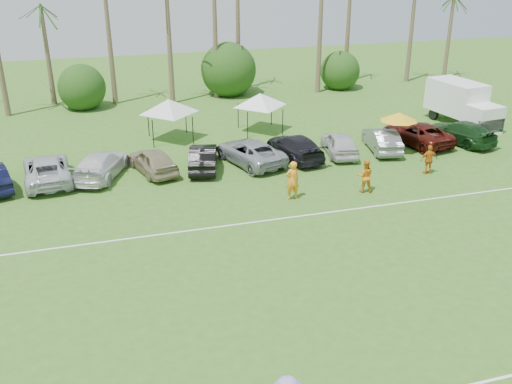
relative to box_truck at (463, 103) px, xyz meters
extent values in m
cube|color=white|center=(-19.69, -10.88, -1.58)|extent=(80.00, 0.10, 0.01)
cone|color=brown|center=(-27.69, 13.12, 3.92)|extent=(0.44, 0.44, 11.00)
cone|color=brown|center=(-23.69, 13.12, 2.42)|extent=(0.44, 0.44, 8.00)
cone|color=brown|center=(-19.69, 13.12, 2.92)|extent=(0.44, 0.44, 9.00)
cone|color=brown|center=(-15.69, 13.12, 3.42)|extent=(0.44, 0.44, 10.00)
cone|color=brown|center=(-11.69, 13.12, 3.92)|extent=(0.44, 0.44, 11.00)
cone|color=brown|center=(-6.69, 13.12, 2.42)|extent=(0.44, 0.44, 8.00)
cone|color=brown|center=(-1.69, 13.12, 2.92)|extent=(0.44, 0.44, 9.00)
cone|color=brown|center=(3.31, 13.12, 3.42)|extent=(0.44, 0.44, 10.00)
cone|color=brown|center=(7.31, 13.12, 3.92)|extent=(0.44, 0.44, 11.00)
cylinder|color=brown|center=(-25.69, 14.12, -0.88)|extent=(0.30, 0.30, 1.40)
sphere|color=#193E11|center=(-25.69, 14.12, 0.22)|extent=(4.00, 4.00, 4.00)
cylinder|color=brown|center=(-13.69, 14.12, -0.88)|extent=(0.30, 0.30, 1.40)
sphere|color=#193E11|center=(-13.69, 14.12, 0.22)|extent=(4.00, 4.00, 4.00)
cylinder|color=brown|center=(-3.69, 14.12, -0.88)|extent=(0.30, 0.30, 1.40)
sphere|color=#193E11|center=(-3.69, 14.12, 0.22)|extent=(4.00, 4.00, 4.00)
imported|color=orange|center=(-15.92, -8.86, -0.58)|extent=(0.77, 0.54, 2.01)
imported|color=orange|center=(-12.03, -9.07, -0.71)|extent=(1.02, 0.90, 1.75)
imported|color=#CA6816|center=(-7.46, -7.75, -0.75)|extent=(1.01, 0.49, 1.67)
cube|color=white|center=(-0.10, 0.71, 0.26)|extent=(2.77, 4.39, 2.24)
cube|color=white|center=(0.28, -2.13, -0.64)|extent=(2.26, 1.87, 1.89)
cube|color=black|center=(0.37, -2.80, -0.91)|extent=(2.08, 0.54, 0.90)
cube|color=#E5590C|center=(1.03, 0.86, -0.15)|extent=(0.21, 1.43, 0.81)
cylinder|color=black|center=(-0.63, -2.07, -1.18)|extent=(0.37, 0.84, 0.81)
cylinder|color=black|center=(1.15, -1.84, -1.18)|extent=(0.37, 0.84, 0.81)
cylinder|color=black|center=(-1.13, 1.66, -1.18)|extent=(0.37, 0.84, 0.81)
cylinder|color=black|center=(0.65, 1.90, -1.18)|extent=(0.37, 0.84, 0.81)
cylinder|color=black|center=(-21.62, 1.10, -0.67)|extent=(0.06, 0.06, 1.82)
cylinder|color=black|center=(-19.09, 1.10, -0.67)|extent=(0.06, 0.06, 1.82)
cylinder|color=black|center=(-21.62, 3.63, -0.67)|extent=(0.06, 0.06, 1.82)
cylinder|color=black|center=(-19.09, 3.63, -0.67)|extent=(0.06, 0.06, 1.82)
pyramid|color=silver|center=(-20.35, 2.36, 1.14)|extent=(3.93, 3.93, 0.91)
cylinder|color=black|center=(-15.39, 1.33, -0.70)|extent=(0.06, 0.06, 1.76)
cylinder|color=black|center=(-12.94, 1.33, -0.70)|extent=(0.06, 0.06, 1.76)
cylinder|color=black|center=(-15.39, 3.78, -0.70)|extent=(0.06, 0.06, 1.76)
cylinder|color=black|center=(-12.94, 3.78, -0.70)|extent=(0.06, 0.06, 1.76)
pyramid|color=white|center=(-14.16, 2.55, 1.06)|extent=(3.81, 3.81, 0.88)
cylinder|color=black|center=(-7.39, -4.02, -0.45)|extent=(0.05, 0.05, 2.28)
cone|color=gold|center=(-7.39, -4.02, 0.69)|extent=(2.28, 2.28, 0.52)
imported|color=silver|center=(-27.81, -2.99, -0.88)|extent=(2.79, 5.27, 1.41)
imported|color=silver|center=(-24.99, -3.06, -0.88)|extent=(3.69, 5.25, 1.41)
imported|color=tan|center=(-22.18, -3.24, -0.88)|extent=(2.70, 4.43, 1.41)
imported|color=black|center=(-19.36, -3.46, -0.88)|extent=(2.45, 4.51, 1.41)
imported|color=#93979C|center=(-16.54, -3.33, -0.88)|extent=(3.74, 5.54, 1.41)
imported|color=black|center=(-13.73, -3.23, -0.88)|extent=(2.62, 5.08, 1.41)
imported|color=silver|center=(-10.91, -3.38, -0.88)|extent=(2.37, 4.37, 1.41)
imported|color=slate|center=(-8.09, -3.47, -0.88)|extent=(2.32, 4.49, 1.41)
imported|color=#4E150E|center=(-5.28, -2.92, -0.88)|extent=(3.24, 5.42, 1.41)
imported|color=#153715|center=(-2.46, -3.49, -0.88)|extent=(3.15, 5.20, 1.41)
camera|label=1|loc=(-25.10, -33.56, 10.18)|focal=40.00mm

